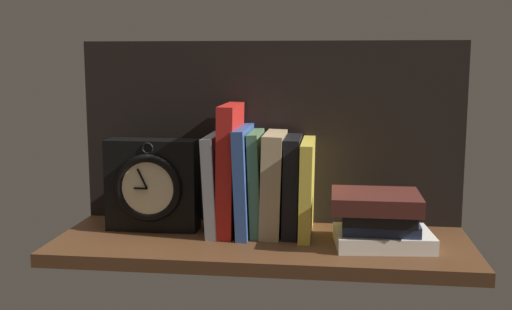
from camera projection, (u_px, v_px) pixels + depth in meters
The scene contains 11 objects.
ground_plane at pixel (262, 245), 119.48cm from camera, with size 79.72×29.06×2.50cm, color #4C2D19.
back_panel at pixel (270, 133), 130.02cm from camera, with size 79.72×1.20×38.07cm, color black.
book_gray_chess at pixel (216, 183), 123.89cm from camera, with size 2.25×15.42×19.52cm, color gray.
book_red_requiem at pixel (230, 169), 123.06cm from camera, with size 3.11×15.26×25.55cm, color red.
book_blue_modern at pixel (245, 180), 123.03cm from camera, with size 2.25×16.55×21.09cm, color #2D4C8E.
book_green_romantic at pixel (257, 182), 122.79cm from camera, with size 2.06×12.71×20.26cm, color #476B44.
book_tan_shortstories at pixel (274, 183), 122.40cm from camera, with size 3.85×13.84×20.06cm, color tan.
book_black_skeptic at pixel (292, 186), 122.00cm from camera, with size 2.93×12.90×19.33cm, color black.
book_yellow_seinlanguage at pixel (307, 188), 121.69cm from camera, with size 2.32×16.73×18.63cm, color gold.
framed_clock at pixel (152, 185), 124.45cm from camera, with size 18.43×7.03×18.43cm.
book_stack_side at pixel (379, 219), 114.06cm from camera, with size 18.94×14.17×10.10cm.
Camera 1 is at (13.36, -114.62, 34.36)cm, focal length 43.42 mm.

